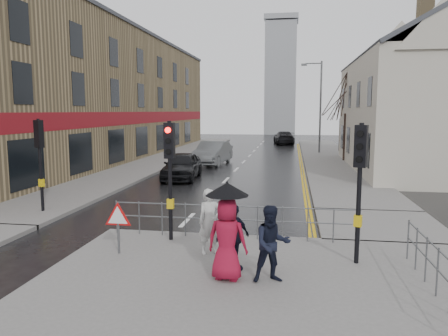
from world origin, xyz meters
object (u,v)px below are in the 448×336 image
(pedestrian_a, at_px, (210,221))
(pedestrian_d, at_px, (233,237))
(pedestrian_b, at_px, (272,244))
(car_parked, at_px, (182,166))
(pedestrian_with_umbrella, at_px, (227,228))
(car_mid, at_px, (212,153))

(pedestrian_a, relative_size, pedestrian_d, 1.09)
(pedestrian_b, relative_size, pedestrian_d, 1.08)
(car_parked, bearing_deg, pedestrian_b, -71.82)
(pedestrian_with_umbrella, bearing_deg, pedestrian_d, 85.53)
(pedestrian_with_umbrella, bearing_deg, car_parked, 108.06)
(pedestrian_a, relative_size, pedestrian_b, 1.01)
(pedestrian_a, height_order, pedestrian_b, pedestrian_a)
(pedestrian_b, height_order, pedestrian_d, pedestrian_b)
(car_parked, bearing_deg, pedestrian_d, -74.36)
(pedestrian_d, height_order, car_parked, pedestrian_d)
(pedestrian_with_umbrella, xyz_separation_m, car_mid, (-4.27, 21.50, -0.46))
(pedestrian_b, relative_size, pedestrian_with_umbrella, 0.78)
(pedestrian_d, bearing_deg, pedestrian_a, 79.85)
(pedestrian_a, bearing_deg, pedestrian_b, -72.38)
(car_parked, bearing_deg, pedestrian_a, -75.85)
(pedestrian_d, xyz_separation_m, car_parked, (-4.78, 13.93, -0.15))
(car_mid, bearing_deg, pedestrian_with_umbrella, -72.90)
(pedestrian_d, relative_size, car_parked, 0.35)
(car_parked, xyz_separation_m, car_mid, (0.46, 6.98, 0.07))
(pedestrian_b, bearing_deg, pedestrian_d, 131.25)
(pedestrian_a, distance_m, pedestrian_with_umbrella, 1.84)
(car_parked, bearing_deg, car_mid, 82.93)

